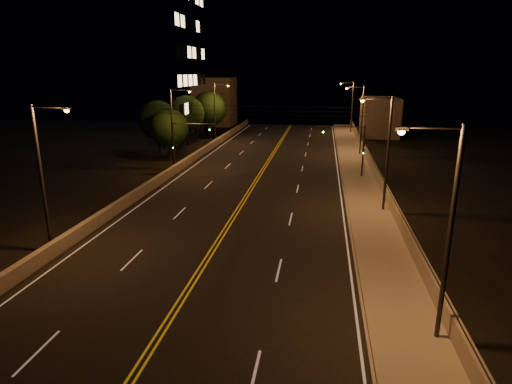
# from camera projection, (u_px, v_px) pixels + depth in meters

# --- Properties ---
(road) EXTENTS (18.00, 120.00, 0.02)m
(road) POSITION_uv_depth(u_px,v_px,m) (235.00, 214.00, 34.42)
(road) COLOR black
(road) RESTS_ON ground
(sidewalk) EXTENTS (3.60, 120.00, 0.30)m
(sidewalk) POSITION_uv_depth(u_px,v_px,m) (373.00, 219.00, 32.78)
(sidewalk) COLOR gray
(sidewalk) RESTS_ON ground
(curb) EXTENTS (0.14, 120.00, 0.15)m
(curb) POSITION_uv_depth(u_px,v_px,m) (348.00, 219.00, 33.08)
(curb) COLOR gray
(curb) RESTS_ON ground
(parapet_wall) EXTENTS (0.30, 120.00, 1.00)m
(parapet_wall) POSITION_uv_depth(u_px,v_px,m) (396.00, 212.00, 32.36)
(parapet_wall) COLOR gray
(parapet_wall) RESTS_ON sidewalk
(jersey_barrier) EXTENTS (0.45, 120.00, 0.92)m
(jersey_barrier) POSITION_uv_depth(u_px,v_px,m) (123.00, 203.00, 35.70)
(jersey_barrier) COLOR gray
(jersey_barrier) RESTS_ON ground
(distant_building_right) EXTENTS (6.00, 10.00, 6.64)m
(distant_building_right) POSITION_uv_depth(u_px,v_px,m) (379.00, 117.00, 75.45)
(distant_building_right) COLOR slate
(distant_building_right) RESTS_ON ground
(distant_building_left) EXTENTS (8.00, 8.00, 9.82)m
(distant_building_left) POSITION_uv_depth(u_px,v_px,m) (215.00, 102.00, 89.93)
(distant_building_left) COLOR slate
(distant_building_left) RESTS_ON ground
(parapet_rail) EXTENTS (0.06, 120.00, 0.06)m
(parapet_rail) POSITION_uv_depth(u_px,v_px,m) (397.00, 206.00, 32.22)
(parapet_rail) COLOR black
(parapet_rail) RESTS_ON parapet_wall
(lane_markings) EXTENTS (17.32, 116.00, 0.00)m
(lane_markings) POSITION_uv_depth(u_px,v_px,m) (235.00, 214.00, 34.34)
(lane_markings) COLOR silver
(lane_markings) RESTS_ON road
(streetlight_0) EXTENTS (2.55, 0.28, 9.24)m
(streetlight_0) POSITION_uv_depth(u_px,v_px,m) (444.00, 224.00, 16.75)
(streetlight_0) COLOR #2D2D33
(streetlight_0) RESTS_ON ground
(streetlight_1) EXTENTS (2.55, 0.28, 9.24)m
(streetlight_1) POSITION_uv_depth(u_px,v_px,m) (385.00, 148.00, 33.38)
(streetlight_1) COLOR #2D2D33
(streetlight_1) RESTS_ON ground
(streetlight_2) EXTENTS (2.55, 0.28, 9.24)m
(streetlight_2) POSITION_uv_depth(u_px,v_px,m) (360.00, 116.00, 56.64)
(streetlight_2) COLOR #2D2D33
(streetlight_2) RESTS_ON ground
(streetlight_3) EXTENTS (2.55, 0.28, 9.24)m
(streetlight_3) POSITION_uv_depth(u_px,v_px,m) (351.00, 104.00, 77.07)
(streetlight_3) COLOR #2D2D33
(streetlight_3) RESTS_ON ground
(streetlight_4) EXTENTS (2.55, 0.28, 9.24)m
(streetlight_4) POSITION_uv_depth(u_px,v_px,m) (45.00, 170.00, 25.92)
(streetlight_4) COLOR #2D2D33
(streetlight_4) RESTS_ON ground
(streetlight_5) EXTENTS (2.55, 0.28, 9.24)m
(streetlight_5) POSITION_uv_depth(u_px,v_px,m) (174.00, 124.00, 48.31)
(streetlight_5) COLOR #2D2D33
(streetlight_5) RESTS_ON ground
(streetlight_6) EXTENTS (2.55, 0.28, 9.24)m
(streetlight_6) POSITION_uv_depth(u_px,v_px,m) (217.00, 109.00, 67.06)
(streetlight_6) COLOR #2D2D33
(streetlight_6) RESTS_ON ground
(traffic_signal_right) EXTENTS (5.11, 0.31, 5.71)m
(traffic_signal_right) POSITION_uv_depth(u_px,v_px,m) (354.00, 145.00, 44.86)
(traffic_signal_right) COLOR #2D2D33
(traffic_signal_right) RESTS_ON ground
(traffic_signal_left) EXTENTS (5.11, 0.31, 5.71)m
(traffic_signal_left) POSITION_uv_depth(u_px,v_px,m) (182.00, 140.00, 47.63)
(traffic_signal_left) COLOR #2D2D33
(traffic_signal_left) RESTS_ON ground
(overhead_wires) EXTENTS (22.00, 0.03, 0.83)m
(overhead_wires) POSITION_uv_depth(u_px,v_px,m) (254.00, 111.00, 41.43)
(overhead_wires) COLOR black
(building_tower) EXTENTS (24.00, 15.00, 32.51)m
(building_tower) POSITION_uv_depth(u_px,v_px,m) (114.00, 39.00, 63.69)
(building_tower) COLOR slate
(building_tower) RESTS_ON ground
(tree_0) EXTENTS (4.90, 4.90, 6.64)m
(tree_0) POSITION_uv_depth(u_px,v_px,m) (169.00, 128.00, 53.77)
(tree_0) COLOR black
(tree_0) RESTS_ON ground
(tree_1) EXTENTS (5.33, 5.33, 7.22)m
(tree_1) POSITION_uv_depth(u_px,v_px,m) (158.00, 120.00, 58.99)
(tree_1) COLOR black
(tree_1) RESTS_ON ground
(tree_2) EXTENTS (5.55, 5.55, 7.52)m
(tree_2) POSITION_uv_depth(u_px,v_px,m) (186.00, 114.00, 65.98)
(tree_2) COLOR black
(tree_2) RESTS_ON ground
(tree_3) EXTENTS (5.84, 5.84, 7.91)m
(tree_3) POSITION_uv_depth(u_px,v_px,m) (209.00, 109.00, 71.43)
(tree_3) COLOR black
(tree_3) RESTS_ON ground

